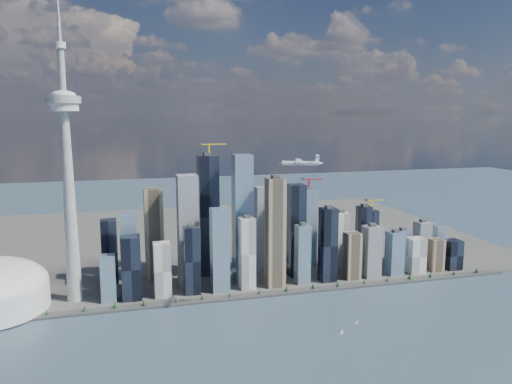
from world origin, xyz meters
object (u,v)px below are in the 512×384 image
object	(u,v)px
sailboat_west	(342,332)
sailboat_east	(357,322)
airplane	(301,163)
needle_tower	(68,170)

from	to	relation	value
sailboat_west	sailboat_east	size ratio (longest dim) A/B	0.87
airplane	sailboat_west	world-z (taller)	airplane
airplane	sailboat_east	world-z (taller)	airplane
airplane	sailboat_east	distance (m)	270.17
sailboat_west	airplane	bearing A→B (deg)	126.08
airplane	needle_tower	bearing A→B (deg)	171.57
sailboat_west	sailboat_east	distance (m)	46.89
needle_tower	sailboat_west	xyz separation A→B (m)	(402.92, -244.84, -233.10)
sailboat_east	needle_tower	bearing A→B (deg)	167.23
needle_tower	airplane	distance (m)	400.15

